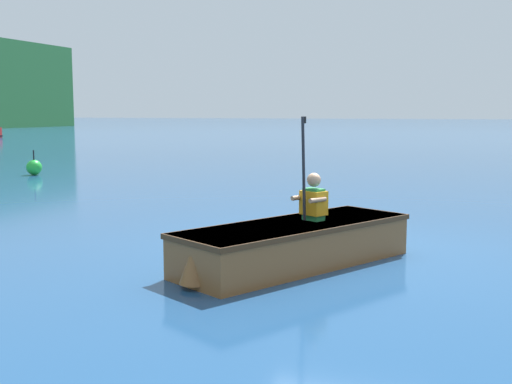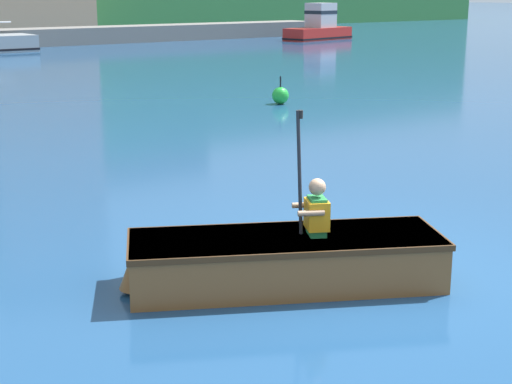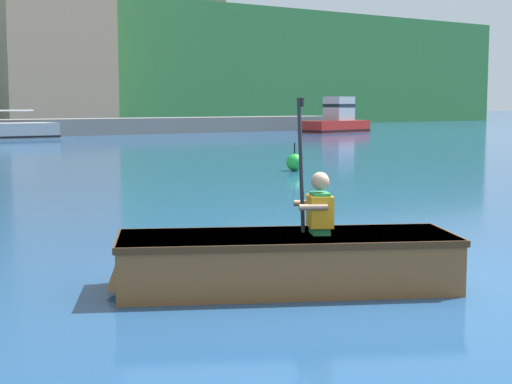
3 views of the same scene
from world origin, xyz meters
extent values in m
plane|color=navy|center=(0.00, 0.00, 0.00)|extent=(300.00, 300.00, 0.00)
cube|color=brown|center=(-1.08, 0.31, 0.26)|extent=(3.18, 2.33, 0.51)
cube|color=#482C16|center=(-1.08, 0.31, 0.48)|extent=(3.24, 2.39, 0.06)
cube|color=#482C16|center=(-1.08, 0.31, 0.47)|extent=(2.72, 1.97, 0.02)
cone|color=brown|center=(-2.38, 1.01, 0.28)|extent=(0.47, 0.47, 0.46)
cube|color=brown|center=(-0.88, 0.20, 0.46)|extent=(0.59, 0.91, 0.03)
cube|color=#267F3F|center=(-0.81, 0.16, 0.71)|extent=(0.25, 0.29, 0.39)
cube|color=orange|center=(-0.81, 0.16, 0.73)|extent=(0.32, 0.35, 0.29)
sphere|color=tan|center=(-0.81, 0.16, 1.01)|extent=(0.17, 0.17, 0.17)
cylinder|color=tan|center=(-0.82, 0.34, 0.79)|extent=(0.26, 0.17, 0.06)
cylinder|color=tan|center=(-0.96, 0.07, 0.79)|extent=(0.26, 0.17, 0.06)
cylinder|color=#232328|center=(-0.97, 0.25, 1.15)|extent=(0.09, 0.07, 1.24)
cylinder|color=black|center=(-0.97, 0.25, 1.73)|extent=(0.05, 0.05, 0.08)
sphere|color=green|center=(6.88, 10.51, 0.22)|extent=(0.44, 0.44, 0.44)
cylinder|color=black|center=(6.88, 10.51, 0.58)|extent=(0.04, 0.04, 0.28)
camera|label=1|loc=(-8.29, -1.80, 1.83)|focal=45.00mm
camera|label=2|loc=(-5.72, -5.48, 2.88)|focal=55.00mm
camera|label=3|loc=(-5.40, -5.40, 1.72)|focal=55.00mm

